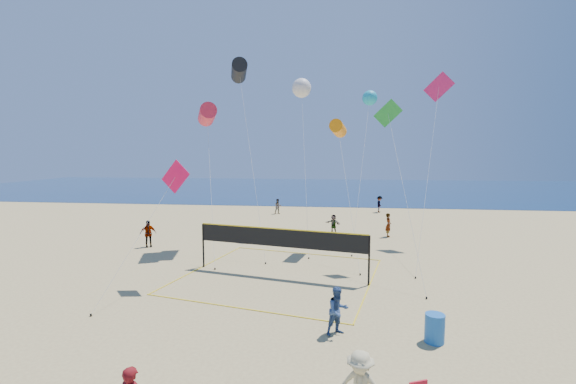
# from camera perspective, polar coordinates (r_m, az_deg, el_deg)

# --- Properties ---
(ocean) EXTENTS (140.00, 50.00, 0.03)m
(ocean) POSITION_cam_1_polar(r_m,az_deg,el_deg) (71.87, 5.41, 0.54)
(ocean) COLOR navy
(ocean) RESTS_ON ground
(bystander_a) EXTENTS (1.08, 1.03, 1.77)m
(bystander_a) POSITION_cam_1_polar(r_m,az_deg,el_deg) (14.65, 7.41, -17.04)
(bystander_a) COLOR #324D7D
(bystander_a) RESTS_ON ground
(far_person_0) EXTENTS (1.18, 0.98, 1.89)m
(far_person_0) POSITION_cam_1_polar(r_m,az_deg,el_deg) (28.76, -20.02, -5.82)
(far_person_0) COLOR gray
(far_person_0) RESTS_ON ground
(far_person_1) EXTENTS (1.43, 1.12, 1.51)m
(far_person_1) POSITION_cam_1_polar(r_m,az_deg,el_deg) (32.07, 6.75, -4.67)
(far_person_1) COLOR gray
(far_person_1) RESTS_ON ground
(far_person_2) EXTENTS (0.49, 0.71, 1.87)m
(far_person_2) POSITION_cam_1_polar(r_m,az_deg,el_deg) (31.25, 14.65, -4.77)
(far_person_2) COLOR gray
(far_person_2) RESTS_ON ground
(far_person_3) EXTENTS (0.95, 0.84, 1.62)m
(far_person_3) POSITION_cam_1_polar(r_m,az_deg,el_deg) (41.63, -1.49, -2.14)
(far_person_3) COLOR gray
(far_person_3) RESTS_ON ground
(far_person_4) EXTENTS (0.91, 1.29, 1.82)m
(far_person_4) POSITION_cam_1_polar(r_m,az_deg,el_deg) (43.85, 13.41, -1.77)
(far_person_4) COLOR gray
(far_person_4) RESTS_ON ground
(trash_barrel) EXTENTS (0.82, 0.82, 1.01)m
(trash_barrel) POSITION_cam_1_polar(r_m,az_deg,el_deg) (15.04, 20.90, -18.33)
(trash_barrel) COLOR #1B5FB4
(trash_barrel) RESTS_ON ground
(volleyball_net) EXTENTS (11.46, 11.34, 2.58)m
(volleyball_net) POSITION_cam_1_polar(r_m,az_deg,el_deg) (20.70, -1.22, -7.56)
(volleyball_net) COLOR black
(volleyball_net) RESTS_ON ground
(kite_0) EXTENTS (2.93, 6.21, 9.83)m
(kite_0) POSITION_cam_1_polar(r_m,az_deg,el_deg) (26.79, -11.89, 11.15)
(kite_0) COLOR red
(kite_0) RESTS_ON ground
(kite_1) EXTENTS (3.61, 6.36, 12.97)m
(kite_1) POSITION_cam_1_polar(r_m,az_deg,el_deg) (28.32, -7.27, 17.39)
(kite_1) COLOR black
(kite_1) RESTS_ON ground
(kite_2) EXTENTS (1.88, 6.66, 8.75)m
(kite_2) POSITION_cam_1_polar(r_m,az_deg,el_deg) (26.03, 7.44, 9.30)
(kite_2) COLOR orange
(kite_2) RESTS_ON ground
(kite_3) EXTENTS (2.79, 4.54, 6.25)m
(kite_3) POSITION_cam_1_polar(r_m,az_deg,el_deg) (19.61, -16.74, 1.48)
(kite_3) COLOR #F10B50
(kite_3) RESTS_ON ground
(kite_4) EXTENTS (2.05, 5.62, 9.63)m
(kite_4) POSITION_cam_1_polar(r_m,az_deg,el_deg) (22.78, 14.84, 10.01)
(kite_4) COLOR green
(kite_4) RESTS_ON ground
(kite_5) EXTENTS (4.16, 9.32, 12.34)m
(kite_5) POSITION_cam_1_polar(r_m,az_deg,el_deg) (30.08, 21.36, 13.49)
(kite_5) COLOR #C91B5F
(kite_5) RESTS_ON ground
(kite_6) EXTENTS (1.96, 8.60, 12.47)m
(kite_6) POSITION_cam_1_polar(r_m,az_deg,el_deg) (31.68, 2.03, 15.14)
(kite_6) COLOR silver
(kite_6) RESTS_ON ground
(kite_7) EXTENTS (2.48, 9.29, 11.68)m
(kite_7) POSITION_cam_1_polar(r_m,az_deg,el_deg) (33.15, 12.02, 13.46)
(kite_7) COLOR #1AA3C4
(kite_7) RESTS_ON ground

